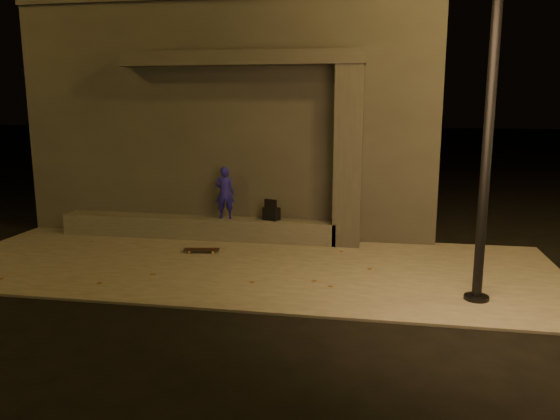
% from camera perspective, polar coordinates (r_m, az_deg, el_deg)
% --- Properties ---
extents(ground, '(120.00, 120.00, 0.00)m').
position_cam_1_polar(ground, '(8.12, -7.05, -9.91)').
color(ground, black).
rests_on(ground, ground).
extents(sidewalk, '(11.00, 4.40, 0.04)m').
position_cam_1_polar(sidewalk, '(9.93, -3.60, -5.77)').
color(sidewalk, '#615C55').
rests_on(sidewalk, ground).
extents(building, '(9.00, 5.10, 5.22)m').
position_cam_1_polar(building, '(14.11, -3.29, 9.90)').
color(building, '#3D3A37').
rests_on(building, ground).
extents(ledge, '(6.00, 0.55, 0.45)m').
position_cam_1_polar(ledge, '(11.91, -8.61, -1.80)').
color(ledge, '#514F49').
rests_on(ledge, sidewalk).
extents(column, '(0.55, 0.55, 3.60)m').
position_cam_1_polar(column, '(11.04, 7.14, 5.51)').
color(column, '#3D3A37').
rests_on(column, sidewalk).
extents(canopy, '(5.00, 0.70, 0.28)m').
position_cam_1_polar(canopy, '(11.41, -4.12, 15.51)').
color(canopy, '#3D3A37').
rests_on(canopy, column).
extents(skateboarder, '(0.44, 0.32, 1.11)m').
position_cam_1_polar(skateboarder, '(11.57, -5.79, 1.82)').
color(skateboarder, '#1C179B').
rests_on(skateboarder, ledge).
extents(backpack, '(0.38, 0.31, 0.45)m').
position_cam_1_polar(backpack, '(11.41, -0.90, -0.28)').
color(backpack, black).
rests_on(backpack, ledge).
extents(skateboard, '(0.71, 0.28, 0.08)m').
position_cam_1_polar(skateboard, '(10.73, -8.19, -4.12)').
color(skateboard, black).
rests_on(skateboard, sidewalk).
extents(street_lamp_0, '(0.36, 0.36, 7.23)m').
position_cam_1_polar(street_lamp_0, '(8.30, 21.74, 18.69)').
color(street_lamp_0, black).
rests_on(street_lamp_0, ground).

